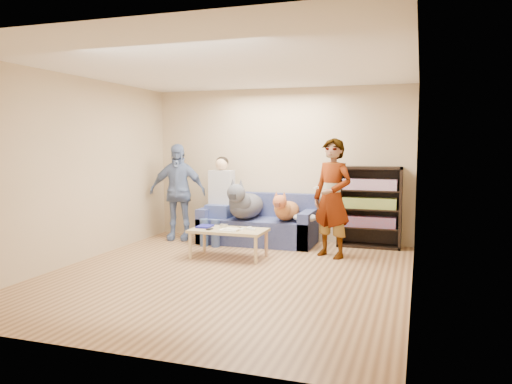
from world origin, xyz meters
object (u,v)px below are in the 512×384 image
(camera_silver, at_px, (224,226))
(coffee_table, at_px, (229,232))
(dog_gray, at_px, (245,204))
(dog_tan, at_px, (286,209))
(person_seated, at_px, (220,197))
(sofa, at_px, (259,226))
(bookshelf, at_px, (370,205))
(notebook_blue, at_px, (205,226))
(person_standing_left, at_px, (177,192))
(person_standing_right, at_px, (332,198))

(camera_silver, bearing_deg, coffee_table, -45.00)
(dog_gray, xyz_separation_m, dog_tan, (0.69, 0.04, -0.07))
(coffee_table, bearing_deg, person_seated, 118.62)
(sofa, relative_size, bookshelf, 1.46)
(person_seated, xyz_separation_m, coffee_table, (0.57, -1.05, -0.40))
(notebook_blue, relative_size, dog_tan, 0.23)
(person_seated, height_order, dog_tan, person_seated)
(camera_silver, bearing_deg, person_seated, 115.97)
(coffee_table, bearing_deg, sofa, 86.13)
(person_seated, bearing_deg, camera_silver, -64.03)
(person_seated, bearing_deg, dog_tan, -2.48)
(dog_gray, distance_m, dog_tan, 0.69)
(camera_silver, height_order, sofa, sofa)
(dog_gray, relative_size, dog_tan, 1.13)
(camera_silver, bearing_deg, sofa, 79.30)
(dog_gray, bearing_deg, notebook_blue, -108.94)
(notebook_blue, distance_m, dog_gray, 0.99)
(sofa, bearing_deg, notebook_blue, -113.05)
(person_standing_left, relative_size, person_seated, 1.13)
(person_standing_right, bearing_deg, bookshelf, 90.74)
(person_standing_left, bearing_deg, bookshelf, -5.23)
(notebook_blue, distance_m, coffee_table, 0.41)
(dog_gray, bearing_deg, person_standing_left, 177.45)
(sofa, bearing_deg, camera_silver, -100.70)
(person_standing_right, distance_m, sofa, 1.61)
(sofa, relative_size, person_seated, 1.29)
(person_standing_left, distance_m, sofa, 1.53)
(dog_gray, height_order, dog_tan, dog_gray)
(coffee_table, bearing_deg, notebook_blue, 172.87)
(person_seated, bearing_deg, sofa, 10.98)
(dog_tan, height_order, bookshelf, bookshelf)
(person_seated, xyz_separation_m, bookshelf, (2.45, 0.36, -0.09))
(notebook_blue, bearing_deg, camera_silver, 14.04)
(coffee_table, distance_m, bookshelf, 2.37)
(sofa, height_order, dog_gray, dog_gray)
(person_seated, relative_size, dog_tan, 1.29)
(notebook_blue, bearing_deg, person_seated, 99.82)
(camera_silver, relative_size, sofa, 0.06)
(notebook_blue, relative_size, coffee_table, 0.24)
(camera_silver, height_order, dog_tan, dog_tan)
(person_standing_left, bearing_deg, dog_tan, -12.66)
(coffee_table, bearing_deg, dog_gray, 95.31)
(person_standing_left, height_order, dog_tan, person_standing_left)
(person_seated, bearing_deg, person_standing_right, -14.98)
(person_standing_left, height_order, coffee_table, person_standing_left)
(person_standing_right, relative_size, notebook_blue, 6.71)
(sofa, xyz_separation_m, dog_tan, (0.52, -0.18, 0.33))
(camera_silver, bearing_deg, dog_tan, 50.80)
(person_standing_right, distance_m, notebook_blue, 1.94)
(person_standing_right, relative_size, dog_gray, 1.36)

